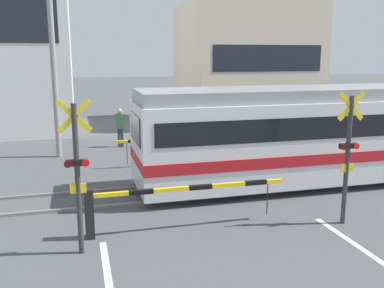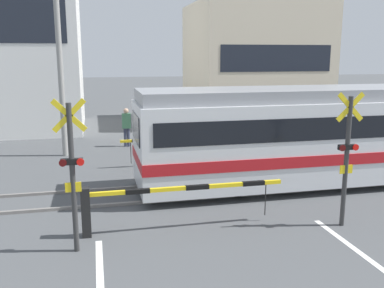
{
  "view_description": "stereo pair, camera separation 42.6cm",
  "coord_description": "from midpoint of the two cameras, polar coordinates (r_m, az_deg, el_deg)",
  "views": [
    {
      "loc": [
        -3.01,
        -0.66,
        4.03
      ],
      "look_at": [
        0.0,
        10.58,
        1.6
      ],
      "focal_mm": 40.0,
      "sensor_mm": 36.0,
      "label": 1
    },
    {
      "loc": [
        -2.59,
        -0.76,
        4.03
      ],
      "look_at": [
        0.0,
        10.58,
        1.6
      ],
      "focal_mm": 40.0,
      "sensor_mm": 36.0,
      "label": 2
    }
  ],
  "objects": [
    {
      "name": "utility_pole_streetside",
      "position": [
        17.69,
        -18.76,
        11.58
      ],
      "size": [
        0.22,
        0.22,
        8.3
      ],
      "color": "gray",
      "rests_on": "ground_plane"
    },
    {
      "name": "building_right_of_street",
      "position": [
        26.74,
        6.57,
        10.6
      ],
      "size": [
        7.46,
        6.77,
        7.0
      ],
      "color": "beige",
      "rests_on": "ground_plane"
    },
    {
      "name": "commuter_train",
      "position": [
        14.96,
        21.05,
        1.8
      ],
      "size": [
        14.88,
        2.72,
        3.05
      ],
      "color": "silver",
      "rests_on": "ground_plane"
    },
    {
      "name": "crossing_signal_left",
      "position": [
        8.9,
        -16.39,
        -3.43
      ],
      "size": [
        0.68,
        0.15,
        3.2
      ],
      "color": "#333333",
      "rests_on": "ground_plane"
    },
    {
      "name": "crossing_barrier_near",
      "position": [
        9.91,
        -7.05,
        -7.32
      ],
      "size": [
        4.76,
        0.2,
        1.15
      ],
      "color": "black",
      "rests_on": "ground_plane"
    },
    {
      "name": "crossing_barrier_far",
      "position": [
        16.1,
        1.06,
        0.23
      ],
      "size": [
        4.76,
        0.2,
        1.15
      ],
      "color": "black",
      "rests_on": "ground_plane"
    },
    {
      "name": "crossing_signal_right",
      "position": [
        10.67,
        18.99,
        -1.1
      ],
      "size": [
        0.68,
        0.15,
        3.2
      ],
      "color": "#333333",
      "rests_on": "ground_plane"
    },
    {
      "name": "pedestrian",
      "position": [
        19.2,
        -10.18,
        2.51
      ],
      "size": [
        0.38,
        0.23,
        1.72
      ],
      "color": "#33384C",
      "rests_on": "ground_plane"
    },
    {
      "name": "rail_track_far",
      "position": [
        13.53,
        -2.37,
        -5.37
      ],
      "size": [
        50.0,
        0.1,
        0.08
      ],
      "color": "gray",
      "rests_on": "ground_plane"
    },
    {
      "name": "building_left_of_street",
      "position": [
        25.14,
        -23.38,
        13.23
      ],
      "size": [
        5.9,
        6.77,
        10.13
      ],
      "color": "white",
      "rests_on": "ground_plane"
    },
    {
      "name": "rail_track_near",
      "position": [
        12.2,
        -0.88,
        -7.29
      ],
      "size": [
        50.0,
        0.1,
        0.08
      ],
      "color": "gray",
      "rests_on": "ground_plane"
    }
  ]
}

